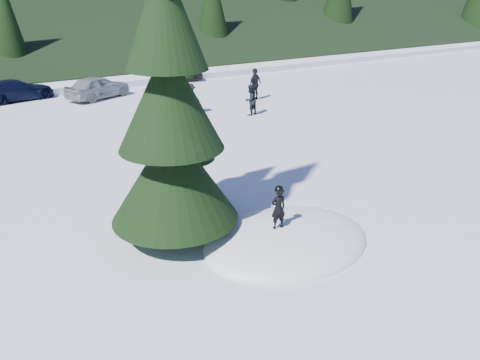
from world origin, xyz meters
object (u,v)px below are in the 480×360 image
adult_1 (255,84)px  car_5 (174,72)px  car_3 (16,90)px  car_4 (98,87)px  spruce_short (183,140)px  spruce_tall (170,112)px  adult_2 (190,99)px  child_skier (278,208)px  adult_0 (250,100)px

adult_1 → car_5: 8.18m
adult_1 → car_3: size_ratio=0.43×
car_4 → car_3: bearing=40.2°
spruce_short → adult_1: size_ratio=2.93×
spruce_tall → adult_2: spruce_tall is taller
child_skier → adult_1: (9.42, 14.28, -0.09)m
car_3 → spruce_tall: bearing=169.7°
spruce_tall → spruce_short: spruce_tall is taller
adult_0 → adult_2: 3.08m
spruce_tall → adult_1: spruce_tall is taller
spruce_short → car_4: 16.84m
adult_2 → car_3: size_ratio=0.38×
spruce_tall → car_4: 18.53m
adult_1 → adult_2: adult_1 is taller
car_4 → adult_1: bearing=-149.1°
adult_1 → car_3: 13.95m
car_4 → car_5: 6.79m
adult_0 → car_4: (-5.23, 8.34, -0.10)m
child_skier → adult_0: 13.40m
adult_0 → spruce_short: bearing=29.5°
adult_1 → car_5: (-1.32, 8.07, -0.27)m
adult_2 → car_3: (-6.92, 8.57, -0.19)m
spruce_short → car_3: size_ratio=1.27×
adult_0 → child_skier: bearing=41.9°
car_3 → car_5: (10.44, 0.57, 0.03)m
adult_0 → car_5: adult_0 is taller
child_skier → adult_0: adult_0 is taller
spruce_tall → adult_2: size_ratio=5.37×
spruce_short → child_skier: (0.92, -3.16, -1.09)m
child_skier → car_5: (8.10, 22.35, -0.37)m
spruce_tall → adult_2: bearing=60.4°
spruce_short → car_5: spruce_short is taller
spruce_short → car_4: size_ratio=1.34×
adult_0 → adult_1: adult_1 is taller
car_5 → adult_0: bearing=-169.6°
spruce_short → adult_2: 11.52m
car_3 → car_4: car_4 is taller
spruce_tall → child_skier: size_ratio=8.12×
adult_0 → car_3: size_ratio=0.37×
car_3 → car_5: 10.45m
child_skier → car_3: 21.90m
spruce_short → adult_0: spruce_short is taller
spruce_short → adult_1: bearing=47.1°
spruce_tall → car_5: 23.05m
adult_1 → car_4: (-7.58, 5.44, -0.23)m
adult_1 → car_3: bearing=-51.5°
car_4 → spruce_tall: bearing=144.7°
child_skier → car_4: size_ratio=0.26×
spruce_tall → car_4: size_ratio=2.14×
spruce_tall → adult_2: 13.40m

